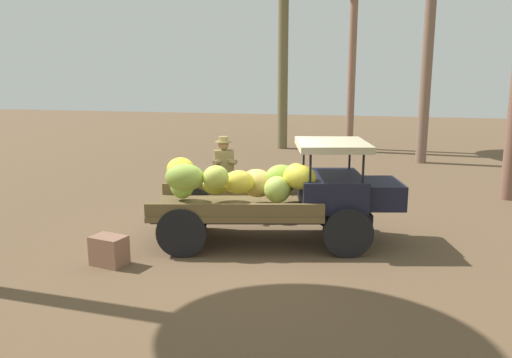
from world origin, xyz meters
name	(u,v)px	position (x,y,z in m)	size (l,w,h in m)	color
ground_plane	(246,245)	(0.00, 0.00, 0.00)	(60.00, 60.00, 0.00)	brown
truck	(282,192)	(0.59, 0.28, 0.95)	(4.65, 2.57, 1.86)	black
farmer	(224,172)	(-0.90, 1.58, 1.00)	(0.56, 0.53, 1.76)	#8E654D
wooden_crate	(109,251)	(-1.90, -1.47, 0.24)	(0.55, 0.37, 0.48)	#8A5F4A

